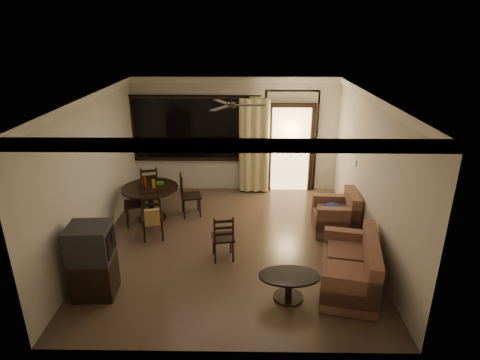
{
  "coord_description": "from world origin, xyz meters",
  "views": [
    {
      "loc": [
        0.26,
        -6.74,
        3.9
      ],
      "look_at": [
        0.15,
        0.2,
        1.22
      ],
      "focal_mm": 30.0,
      "sensor_mm": 36.0,
      "label": 1
    }
  ],
  "objects_px": {
    "dining_chair_south": "(153,224)",
    "armchair": "(338,216)",
    "dining_chair_north": "(150,193)",
    "dining_chair_east": "(191,203)",
    "side_chair": "(223,245)",
    "dining_chair_west": "(136,211)",
    "tv_cabinet": "(93,261)",
    "sofa": "(352,269)",
    "coffee_table": "(289,283)",
    "dining_table": "(150,194)"
  },
  "relations": [
    {
      "from": "dining_chair_south",
      "to": "armchair",
      "type": "height_order",
      "value": "dining_chair_south"
    },
    {
      "from": "dining_chair_south",
      "to": "dining_chair_north",
      "type": "xyz_separation_m",
      "value": [
        -0.4,
        1.59,
        -0.02
      ]
    },
    {
      "from": "dining_chair_east",
      "to": "side_chair",
      "type": "xyz_separation_m",
      "value": [
        0.81,
        -1.76,
        -0.02
      ]
    },
    {
      "from": "dining_chair_west",
      "to": "tv_cabinet",
      "type": "height_order",
      "value": "tv_cabinet"
    },
    {
      "from": "dining_chair_east",
      "to": "tv_cabinet",
      "type": "distance_m",
      "value": 3.03
    },
    {
      "from": "dining_chair_west",
      "to": "dining_chair_east",
      "type": "distance_m",
      "value": 1.17
    },
    {
      "from": "sofa",
      "to": "dining_chair_west",
      "type": "bearing_deg",
      "value": 163.46
    },
    {
      "from": "armchair",
      "to": "sofa",
      "type": "bearing_deg",
      "value": -92.68
    },
    {
      "from": "dining_chair_south",
      "to": "coffee_table",
      "type": "height_order",
      "value": "dining_chair_south"
    },
    {
      "from": "dining_chair_north",
      "to": "coffee_table",
      "type": "distance_m",
      "value": 4.47
    },
    {
      "from": "dining_chair_south",
      "to": "dining_table",
      "type": "bearing_deg",
      "value": 89.89
    },
    {
      "from": "dining_chair_east",
      "to": "coffee_table",
      "type": "xyz_separation_m",
      "value": [
        1.87,
        -2.87,
        -0.01
      ]
    },
    {
      "from": "dining_table",
      "to": "coffee_table",
      "type": "distance_m",
      "value": 3.79
    },
    {
      "from": "dining_chair_west",
      "to": "coffee_table",
      "type": "xyz_separation_m",
      "value": [
        2.96,
        -2.46,
        -0.01
      ]
    },
    {
      "from": "dining_chair_south",
      "to": "dining_chair_north",
      "type": "relative_size",
      "value": 1.0
    },
    {
      "from": "dining_chair_north",
      "to": "tv_cabinet",
      "type": "xyz_separation_m",
      "value": [
        -0.1,
        -3.36,
        0.31
      ]
    },
    {
      "from": "dining_chair_north",
      "to": "side_chair",
      "type": "distance_m",
      "value": 2.94
    },
    {
      "from": "dining_chair_west",
      "to": "armchair",
      "type": "height_order",
      "value": "dining_chair_west"
    },
    {
      "from": "dining_chair_east",
      "to": "armchair",
      "type": "height_order",
      "value": "dining_chair_east"
    },
    {
      "from": "dining_table",
      "to": "dining_chair_south",
      "type": "relative_size",
      "value": 1.23
    },
    {
      "from": "armchair",
      "to": "side_chair",
      "type": "relative_size",
      "value": 0.98
    },
    {
      "from": "dining_table",
      "to": "dining_chair_west",
      "type": "relative_size",
      "value": 1.23
    },
    {
      "from": "dining_chair_west",
      "to": "dining_chair_east",
      "type": "height_order",
      "value": "same"
    },
    {
      "from": "coffee_table",
      "to": "tv_cabinet",
      "type": "bearing_deg",
      "value": 178.75
    },
    {
      "from": "dining_chair_west",
      "to": "coffee_table",
      "type": "distance_m",
      "value": 3.84
    },
    {
      "from": "dining_chair_east",
      "to": "dining_table",
      "type": "bearing_deg",
      "value": 89.92
    },
    {
      "from": "sofa",
      "to": "dining_chair_east",
      "type": "bearing_deg",
      "value": 150.27
    },
    {
      "from": "dining_chair_west",
      "to": "armchair",
      "type": "distance_m",
      "value": 4.15
    },
    {
      "from": "dining_table",
      "to": "armchair",
      "type": "xyz_separation_m",
      "value": [
        3.86,
        -0.5,
        -0.23
      ]
    },
    {
      "from": "dining_chair_west",
      "to": "sofa",
      "type": "distance_m",
      "value": 4.53
    },
    {
      "from": "dining_chair_south",
      "to": "side_chair",
      "type": "xyz_separation_m",
      "value": [
        1.41,
        -0.73,
        -0.04
      ]
    },
    {
      "from": "dining_table",
      "to": "dining_chair_north",
      "type": "relative_size",
      "value": 1.23
    },
    {
      "from": "coffee_table",
      "to": "dining_chair_north",
      "type": "bearing_deg",
      "value": 129.97
    },
    {
      "from": "dining_table",
      "to": "armchair",
      "type": "height_order",
      "value": "dining_table"
    },
    {
      "from": "dining_chair_west",
      "to": "dining_chair_east",
      "type": "relative_size",
      "value": 1.0
    },
    {
      "from": "dining_chair_south",
      "to": "coffee_table",
      "type": "xyz_separation_m",
      "value": [
        2.47,
        -1.83,
        -0.03
      ]
    },
    {
      "from": "dining_chair_north",
      "to": "armchair",
      "type": "bearing_deg",
      "value": 148.5
    },
    {
      "from": "tv_cabinet",
      "to": "armchair",
      "type": "distance_m",
      "value": 4.66
    },
    {
      "from": "tv_cabinet",
      "to": "coffee_table",
      "type": "height_order",
      "value": "tv_cabinet"
    },
    {
      "from": "tv_cabinet",
      "to": "dining_chair_north",
      "type": "bearing_deg",
      "value": 84.49
    },
    {
      "from": "dining_table",
      "to": "side_chair",
      "type": "distance_m",
      "value": 2.27
    },
    {
      "from": "armchair",
      "to": "dining_table",
      "type": "bearing_deg",
      "value": 174.92
    },
    {
      "from": "dining_chair_south",
      "to": "dining_chair_east",
      "type": "bearing_deg",
      "value": 45.7
    },
    {
      "from": "tv_cabinet",
      "to": "sofa",
      "type": "distance_m",
      "value": 4.0
    },
    {
      "from": "dining_chair_east",
      "to": "dining_chair_south",
      "type": "height_order",
      "value": "same"
    },
    {
      "from": "armchair",
      "to": "coffee_table",
      "type": "relative_size",
      "value": 0.93
    },
    {
      "from": "dining_chair_east",
      "to": "side_chair",
      "type": "height_order",
      "value": "dining_chair_east"
    },
    {
      "from": "side_chair",
      "to": "tv_cabinet",
      "type": "bearing_deg",
      "value": 18.83
    },
    {
      "from": "dining_chair_east",
      "to": "sofa",
      "type": "distance_m",
      "value": 3.87
    },
    {
      "from": "dining_chair_east",
      "to": "dining_chair_north",
      "type": "relative_size",
      "value": 1.0
    }
  ]
}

